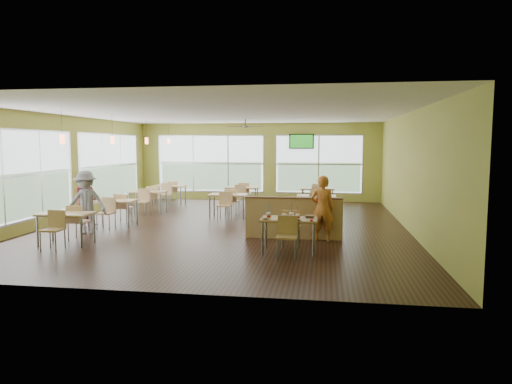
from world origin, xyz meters
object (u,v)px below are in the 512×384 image
at_px(half_wall_divider, 294,218).
at_px(main_table, 289,224).
at_px(man_plaid, 322,208).
at_px(food_basket, 309,216).

bearing_deg(half_wall_divider, main_table, -90.00).
xyz_separation_m(half_wall_divider, man_plaid, (0.70, -0.18, 0.28)).
distance_m(main_table, man_plaid, 1.46).
distance_m(main_table, food_basket, 0.48).
height_order(main_table, food_basket, main_table).
xyz_separation_m(main_table, food_basket, (0.43, 0.14, 0.15)).
relative_size(half_wall_divider, food_basket, 11.08).
bearing_deg(man_plaid, food_basket, 80.91).
height_order(half_wall_divider, food_basket, half_wall_divider).
distance_m(half_wall_divider, food_basket, 1.40).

